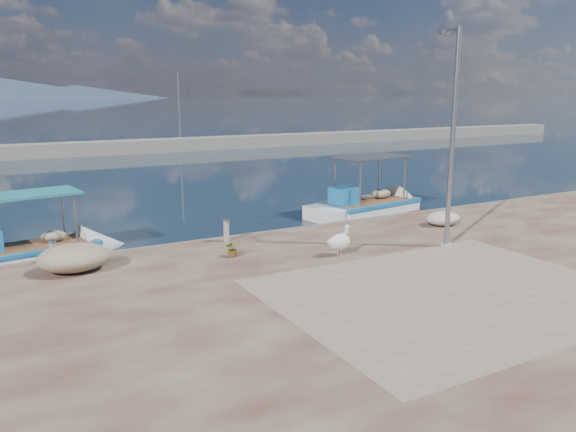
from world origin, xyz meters
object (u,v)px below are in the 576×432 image
at_px(lamp_post, 452,147).
at_px(pelican, 340,241).
at_px(boat_right, 368,209).
at_px(bollard_near, 226,229).
at_px(boat_left, 33,255).

bearing_deg(lamp_post, pelican, 168.15).
distance_m(boat_right, bollard_near, 8.97).
height_order(boat_left, boat_right, boat_right).
relative_size(lamp_post, bollard_near, 8.89).
distance_m(pelican, bollard_near, 4.11).
distance_m(boat_right, lamp_post, 8.36).
height_order(pelican, bollard_near, pelican).
xyz_separation_m(boat_right, pelican, (-5.94, -6.45, 0.71)).
relative_size(boat_left, pelican, 5.81).
bearing_deg(pelican, bollard_near, 127.44).
relative_size(boat_right, lamp_post, 0.96).
xyz_separation_m(pelican, bollard_near, (-2.44, 3.31, -0.03)).
xyz_separation_m(lamp_post, bollard_near, (-6.14, 4.08, -2.87)).
relative_size(pelican, bollard_near, 1.26).
bearing_deg(boat_left, boat_right, -6.48).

